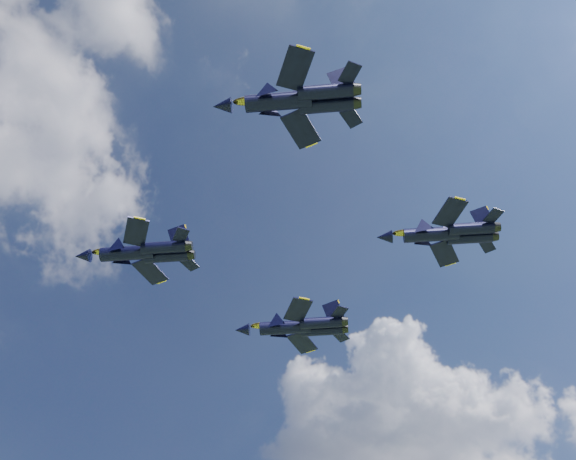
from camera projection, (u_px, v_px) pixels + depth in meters
The scene contains 4 objects.
jet_lead at pixel (124, 253), 83.91m from camera, with size 14.72×14.60×3.99m.
jet_left at pixel (273, 102), 69.95m from camera, with size 15.03×15.01×4.09m.
jet_right at pixel (281, 327), 95.91m from camera, with size 15.72×15.70×4.27m.
jet_slot at pixel (427, 234), 81.39m from camera, with size 14.33×14.11×3.87m.
Camera 1 is at (-36.45, -37.40, 3.01)m, focal length 40.00 mm.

